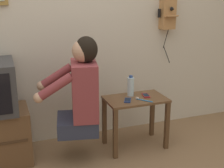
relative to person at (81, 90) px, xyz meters
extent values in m
cube|color=beige|center=(0.05, 0.52, 0.59)|extent=(6.80, 0.05, 2.55)
cube|color=brown|center=(0.56, 0.05, -0.18)|extent=(0.59, 0.37, 0.02)
cube|color=#523822|center=(0.29, -0.10, -0.44)|extent=(0.04, 0.04, 0.49)
cube|color=#523822|center=(0.83, -0.10, -0.44)|extent=(0.04, 0.04, 0.49)
cube|color=#523822|center=(0.29, 0.21, -0.44)|extent=(0.04, 0.04, 0.49)
cube|color=#523822|center=(0.83, 0.21, -0.44)|extent=(0.04, 0.04, 0.49)
cube|color=#2D3347|center=(-0.04, 0.01, -0.33)|extent=(0.43, 0.43, 0.14)
cube|color=brown|center=(0.03, -0.01, -0.01)|extent=(0.29, 0.42, 0.51)
sphere|color=tan|center=(0.03, -0.01, 0.35)|extent=(0.20, 0.20, 0.20)
ellipsoid|color=black|center=(0.05, -0.01, 0.36)|extent=(0.24, 0.24, 0.23)
cylinder|color=brown|center=(-0.25, -0.12, 0.09)|extent=(0.33, 0.14, 0.24)
cylinder|color=brown|center=(-0.18, 0.20, 0.09)|extent=(0.33, 0.14, 0.24)
sphere|color=tan|center=(-0.38, -0.09, 0.00)|extent=(0.09, 0.09, 0.09)
sphere|color=tan|center=(-0.31, 0.23, 0.00)|extent=(0.09, 0.09, 0.09)
cube|color=#AD7A47|center=(1.09, 0.44, 0.63)|extent=(0.15, 0.11, 0.38)
cube|color=#AD7A47|center=(1.09, 0.35, 0.58)|extent=(0.14, 0.07, 0.03)
cone|color=black|center=(1.09, 0.33, 0.65)|extent=(0.04, 0.05, 0.04)
cylinder|color=black|center=(0.99, 0.44, 0.61)|extent=(0.03, 0.03, 0.09)
cylinder|color=black|center=(1.07, 0.42, 0.34)|extent=(0.04, 0.04, 0.22)
cylinder|color=black|center=(1.09, 0.43, 0.16)|extent=(0.07, 0.06, 0.19)
cube|color=navy|center=(0.46, 0.01, -0.16)|extent=(0.11, 0.14, 0.01)
cube|color=black|center=(0.46, 0.01, -0.15)|extent=(0.09, 0.11, 0.00)
cube|color=maroon|center=(0.68, 0.07, -0.16)|extent=(0.08, 0.13, 0.01)
cube|color=black|center=(0.68, 0.07, -0.15)|extent=(0.07, 0.10, 0.00)
cylinder|color=silver|center=(0.54, 0.14, -0.07)|extent=(0.07, 0.07, 0.19)
cylinder|color=#2D4C8C|center=(0.54, 0.14, 0.03)|extent=(0.04, 0.04, 0.02)
cylinder|color=#338CD8|center=(0.60, -0.05, -0.16)|extent=(0.12, 0.14, 0.01)
cube|color=white|center=(0.56, 0.01, -0.15)|extent=(0.03, 0.03, 0.01)
camera|label=1|loc=(-0.64, -2.56, 0.86)|focal=50.00mm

